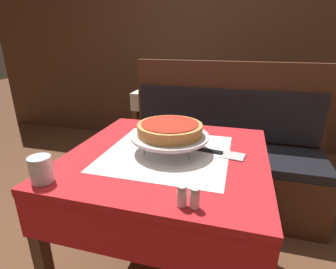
# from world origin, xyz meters

# --- Properties ---
(dining_table_front) EXTENTS (0.87, 0.87, 0.76)m
(dining_table_front) POSITION_xyz_m (0.00, 0.00, 0.64)
(dining_table_front) COLOR red
(dining_table_front) RESTS_ON ground_plane
(dining_table_rear) EXTENTS (0.77, 0.77, 0.75)m
(dining_table_rear) POSITION_xyz_m (-0.33, 1.60, 0.64)
(dining_table_rear) COLOR beige
(dining_table_rear) RESTS_ON ground_plane
(booth_bench) EXTENTS (1.44, 0.52, 1.08)m
(booth_bench) POSITION_xyz_m (0.20, 0.82, 0.32)
(booth_bench) COLOR #4C2819
(booth_bench) RESTS_ON ground_plane
(back_wall_panel) EXTENTS (6.00, 0.04, 2.40)m
(back_wall_panel) POSITION_xyz_m (0.00, 2.09, 1.20)
(back_wall_panel) COLOR #4C2D1E
(back_wall_panel) RESTS_ON ground_plane
(pizza_pan_stand) EXTENTS (0.35, 0.35, 0.08)m
(pizza_pan_stand) POSITION_xyz_m (0.01, 0.02, 0.83)
(pizza_pan_stand) COLOR #ADADB2
(pizza_pan_stand) RESTS_ON dining_table_front
(deep_dish_pizza) EXTENTS (0.29, 0.29, 0.05)m
(deep_dish_pizza) POSITION_xyz_m (0.01, 0.02, 0.87)
(deep_dish_pizza) COLOR #C68E47
(deep_dish_pizza) RESTS_ON pizza_pan_stand
(pizza_server) EXTENTS (0.25, 0.09, 0.01)m
(pizza_server) POSITION_xyz_m (0.22, 0.05, 0.76)
(pizza_server) COLOR #BCBCC1
(pizza_server) RESTS_ON dining_table_front
(water_glass_near) EXTENTS (0.08, 0.08, 0.10)m
(water_glass_near) POSITION_xyz_m (-0.36, -0.36, 0.81)
(water_glass_near) COLOR silver
(water_glass_near) RESTS_ON dining_table_front
(salt_shaker) EXTENTS (0.03, 0.03, 0.07)m
(salt_shaker) POSITION_xyz_m (0.15, -0.37, 0.79)
(salt_shaker) COLOR silver
(salt_shaker) RESTS_ON dining_table_front
(pepper_shaker) EXTENTS (0.03, 0.03, 0.07)m
(pepper_shaker) POSITION_xyz_m (0.19, -0.37, 0.79)
(pepper_shaker) COLOR silver
(pepper_shaker) RESTS_ON dining_table_front
(condiment_caddy) EXTENTS (0.14, 0.14, 0.17)m
(condiment_caddy) POSITION_xyz_m (-0.29, 1.52, 0.79)
(condiment_caddy) COLOR black
(condiment_caddy) RESTS_ON dining_table_rear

